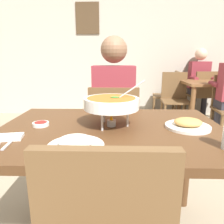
{
  "coord_description": "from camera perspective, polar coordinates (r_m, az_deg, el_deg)",
  "views": [
    {
      "loc": [
        0.03,
        -1.11,
        1.13
      ],
      "look_at": [
        0.0,
        0.15,
        0.81
      ],
      "focal_mm": 34.24,
      "sensor_mm": 36.0,
      "label": 1
    }
  ],
  "objects": [
    {
      "name": "chair_diner_main",
      "position": [
        1.94,
        0.47,
        -4.54
      ],
      "size": [
        0.44,
        0.44,
        0.9
      ],
      "color": "brown",
      "rests_on": "ground_plane"
    },
    {
      "name": "spoon_utensil",
      "position": [
        1.07,
        -25.53,
        -7.27
      ],
      "size": [
        0.03,
        0.17,
        0.01
      ],
      "primitive_type": "cube",
      "rotation": [
        0.0,
        0.0,
        0.09
      ],
      "color": "silver",
      "rests_on": "dining_table_main"
    },
    {
      "name": "rice_plate",
      "position": [
        0.92,
        -9.65,
        -8.3
      ],
      "size": [
        0.24,
        0.24,
        0.06
      ],
      "color": "white",
      "rests_on": "dining_table_main"
    },
    {
      "name": "cafe_rear_partition",
      "position": [
        4.38,
        1.18,
        19.04
      ],
      "size": [
        10.0,
        0.1,
        3.0
      ],
      "primitive_type": "cube",
      "color": "#BCB2A3",
      "rests_on": "ground_plane"
    },
    {
      "name": "dining_table_main",
      "position": [
        1.21,
        -0.2,
        -9.33
      ],
      "size": [
        1.23,
        0.87,
        0.76
      ],
      "color": "#51331C",
      "rests_on": "ground_plane"
    },
    {
      "name": "patron_bg_middle",
      "position": [
        4.39,
        22.3,
        8.13
      ],
      "size": [
        0.4,
        0.45,
        1.31
      ],
      "color": "#2D2D38",
      "rests_on": "ground_plane"
    },
    {
      "name": "picture_frame_hung",
      "position": [
        4.41,
        -6.56,
        23.65
      ],
      "size": [
        0.44,
        0.03,
        0.56
      ],
      "primitive_type": "cube",
      "color": "#4C3823"
    },
    {
      "name": "diner_main",
      "position": [
        1.9,
        0.5,
        2.52
      ],
      "size": [
        0.4,
        0.45,
        1.31
      ],
      "color": "#2D2D38",
      "rests_on": "ground_plane"
    },
    {
      "name": "sauce_dish",
      "position": [
        1.26,
        -18.5,
        -3.03
      ],
      "size": [
        0.09,
        0.09,
        0.02
      ],
      "color": "white",
      "rests_on": "dining_table_main"
    },
    {
      "name": "chair_bg_corner",
      "position": [
        4.17,
        15.18,
        5.14
      ],
      "size": [
        0.5,
        0.5,
        0.9
      ],
      "color": "brown",
      "rests_on": "ground_plane"
    },
    {
      "name": "appetizer_plate",
      "position": [
        1.23,
        19.59,
        -3.12
      ],
      "size": [
        0.24,
        0.24,
        0.06
      ],
      "color": "white",
      "rests_on": "dining_table_main"
    },
    {
      "name": "curry_bowl",
      "position": [
        1.16,
        -0.2,
        2.29
      ],
      "size": [
        0.33,
        0.3,
        0.26
      ],
      "color": "silver",
      "rests_on": "dining_table_main"
    },
    {
      "name": "chair_bg_middle",
      "position": [
        4.34,
        23.1,
        4.85
      ],
      "size": [
        0.49,
        0.49,
        0.9
      ],
      "color": "brown",
      "rests_on": "ground_plane"
    },
    {
      "name": "chair_bg_right",
      "position": [
        3.78,
        16.37,
        4.18
      ],
      "size": [
        0.47,
        0.47,
        0.9
      ],
      "color": "brown",
      "rests_on": "ground_plane"
    },
    {
      "name": "dining_table_far",
      "position": [
        3.88,
        25.5,
        5.34
      ],
      "size": [
        1.0,
        0.8,
        0.76
      ],
      "color": "brown",
      "rests_on": "ground_plane"
    },
    {
      "name": "napkin_folded",
      "position": [
        1.12,
        -25.79,
        -6.08
      ],
      "size": [
        0.13,
        0.1,
        0.02
      ],
      "primitive_type": "cube",
      "rotation": [
        0.0,
        0.0,
        0.19
      ],
      "color": "white",
      "rests_on": "dining_table_main"
    }
  ]
}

